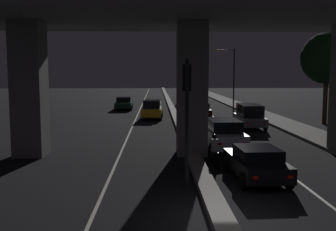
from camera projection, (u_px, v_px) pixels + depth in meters
ground_plane at (222, 224)px, 10.99m from camera, size 200.00×200.00×0.00m
lane_line_left_inner at (140, 109)px, 45.66m from camera, size 0.12×126.00×0.00m
lane_line_right_inner at (204, 109)px, 45.89m from camera, size 0.12×126.00×0.00m
median_divider at (172, 108)px, 45.76m from camera, size 0.68×126.00×0.25m
sidewalk_right at (262, 115)px, 39.07m from camera, size 2.67×126.00×0.17m
elevated_overpass at (185, 12)px, 19.68m from camera, size 37.67×9.37×9.44m
traffic_light_left_of_median at (187, 101)px, 13.97m from camera, size 0.30×0.49×4.71m
street_lamp at (231, 72)px, 48.34m from camera, size 2.41×0.32×7.19m
car_black_lead at (256, 162)px, 15.42m from camera, size 2.04×4.08×1.34m
car_white_second at (224, 134)px, 21.39m from camera, size 2.00×4.30×1.70m
car_grey_third at (250, 115)px, 30.06m from camera, size 1.98×4.77×1.83m
car_black_fourth at (199, 111)px, 36.09m from camera, size 1.96×4.02×1.48m
car_dark_red_fifth at (190, 103)px, 43.85m from camera, size 2.18×4.52×1.72m
car_black_sixth at (185, 99)px, 51.44m from camera, size 2.01×3.97×1.50m
car_taxi_yellow_lead_oncoming at (152, 109)px, 36.30m from camera, size 2.06×4.14×1.72m
car_dark_green_second_oncoming at (124, 103)px, 45.32m from camera, size 2.07×4.49×1.44m
motorcycle_black_filtering_near at (215, 152)px, 18.02m from camera, size 0.34×1.74×1.43m
roadside_tree_kerbside_mid at (327, 58)px, 31.98m from camera, size 4.20×4.20×7.52m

